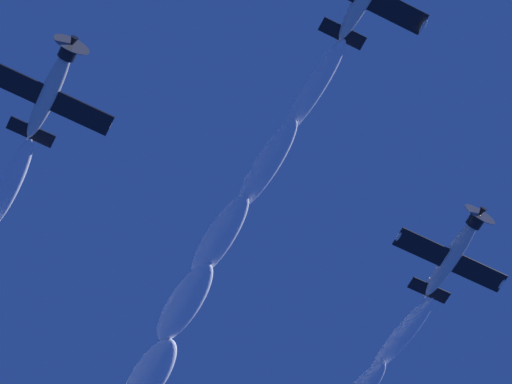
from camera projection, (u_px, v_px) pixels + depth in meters
airplane_left_wingman at (454, 254)px, 71.13m from camera, size 8.39×7.68×2.52m
airplane_right_wingman at (50, 90)px, 64.56m from camera, size 8.39×7.64×2.41m
smoke_trail_lead at (146, 372)px, 75.50m from camera, size 21.72×41.82×6.34m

